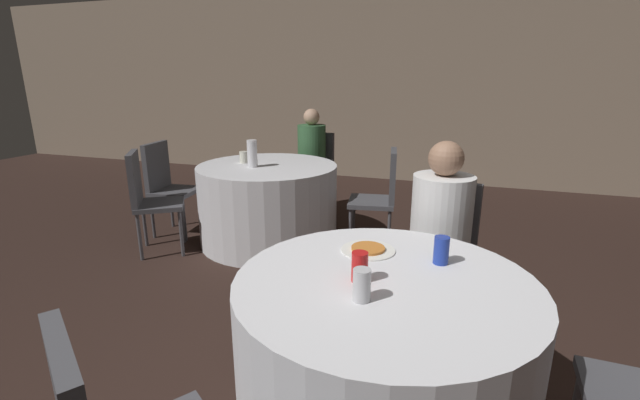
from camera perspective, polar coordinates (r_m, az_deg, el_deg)
wall_back at (r=6.50m, az=15.89°, el=14.40°), size 16.00×0.06×2.80m
table_near at (r=1.95m, az=8.24°, el=-20.33°), size 1.23×1.23×0.74m
table_far at (r=4.07m, az=-6.88°, el=-0.51°), size 1.29×1.29×0.74m
chair_near_north at (r=2.75m, az=16.01°, el=-5.43°), size 0.46×0.47×0.92m
chair_far_west at (r=4.48m, az=-19.87°, el=2.51°), size 0.44×0.44×0.92m
chair_far_north at (r=4.93m, az=-0.64°, el=4.66°), size 0.44×0.44×0.92m
chair_far_southwest at (r=4.02m, az=-22.07°, el=0.81°), size 0.55×0.55×0.92m
chair_far_east at (r=3.86m, az=8.30°, el=1.24°), size 0.46×0.46×0.92m
person_green_jacket at (r=4.78m, az=-1.48°, el=4.84°), size 0.33×0.50×1.19m
person_white_shirt at (r=2.58m, az=15.31°, el=-5.37°), size 0.39×0.51×1.18m
pizza_plate_near at (r=2.02m, az=6.43°, el=-6.54°), size 0.25×0.25×0.02m
soda_can_silver at (r=1.58m, az=5.59°, el=-11.21°), size 0.07×0.07×0.12m
soda_can_red at (r=1.71m, az=5.31°, el=-8.87°), size 0.07×0.07×0.12m
soda_can_blue at (r=1.93m, az=15.87°, el=-6.46°), size 0.07×0.07×0.12m
bottle_far at (r=3.89m, az=-9.03°, el=6.14°), size 0.09×0.09×0.24m
cup_far at (r=4.11m, az=-10.10°, el=5.65°), size 0.08×0.08×0.11m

